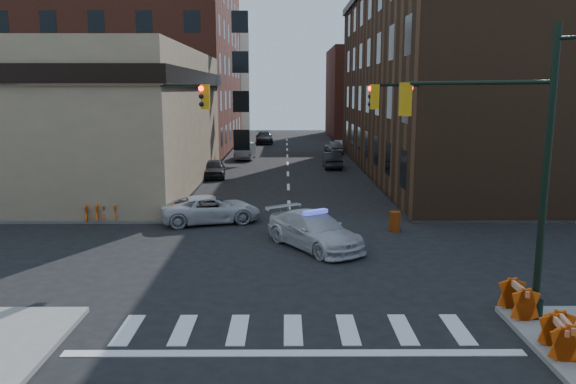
{
  "coord_description": "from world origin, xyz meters",
  "views": [
    {
      "loc": [
        -0.21,
        -21.17,
        6.45
      ],
      "look_at": [
        -0.09,
        2.1,
        2.2
      ],
      "focal_mm": 35.0,
      "sensor_mm": 36.0,
      "label": 1
    }
  ],
  "objects_px": {
    "parked_car_wfar": "(245,151)",
    "barricade_nw_a": "(96,212)",
    "barrel_bank": "(177,214)",
    "pedestrian_a": "(142,199)",
    "pedestrian_b": "(108,202)",
    "police_car": "(314,230)",
    "barricade_se_a": "(518,300)",
    "parked_car_wnear": "(214,168)",
    "parked_car_enear": "(332,160)",
    "barrel_road": "(395,221)",
    "pickup": "(211,209)"
  },
  "relations": [
    {
      "from": "parked_car_wfar",
      "to": "barricade_nw_a",
      "type": "xyz_separation_m",
      "value": [
        -5.52,
        -25.74,
        -0.2
      ]
    },
    {
      "from": "barrel_bank",
      "to": "barricade_nw_a",
      "type": "distance_m",
      "value": 4.0
    },
    {
      "from": "pedestrian_a",
      "to": "pedestrian_b",
      "type": "xyz_separation_m",
      "value": [
        -1.69,
        0.0,
        -0.13
      ]
    },
    {
      "from": "police_car",
      "to": "pedestrian_a",
      "type": "relative_size",
      "value": 2.53
    },
    {
      "from": "parked_car_wfar",
      "to": "barricade_se_a",
      "type": "xyz_separation_m",
      "value": [
        10.38,
        -37.56,
        -0.17
      ]
    },
    {
      "from": "police_car",
      "to": "pedestrian_a",
      "type": "xyz_separation_m",
      "value": [
        -8.28,
        4.7,
        0.41
      ]
    },
    {
      "from": "parked_car_wnear",
      "to": "parked_car_wfar",
      "type": "distance_m",
      "value": 11.3
    },
    {
      "from": "parked_car_enear",
      "to": "pedestrian_b",
      "type": "distance_m",
      "value": 23.07
    },
    {
      "from": "police_car",
      "to": "barrel_road",
      "type": "distance_m",
      "value": 4.72
    },
    {
      "from": "pedestrian_a",
      "to": "barrel_bank",
      "type": "height_order",
      "value": "pedestrian_a"
    },
    {
      "from": "pedestrian_a",
      "to": "barricade_se_a",
      "type": "xyz_separation_m",
      "value": [
        13.68,
        -12.12,
        -0.55
      ]
    },
    {
      "from": "parked_car_wnear",
      "to": "barrel_road",
      "type": "distance_m",
      "value": 19.25
    },
    {
      "from": "parked_car_wfar",
      "to": "pedestrian_b",
      "type": "height_order",
      "value": "pedestrian_b"
    },
    {
      "from": "pedestrian_b",
      "to": "parked_car_enear",
      "type": "bearing_deg",
      "value": 46.49
    },
    {
      "from": "parked_car_wnear",
      "to": "barrel_road",
      "type": "xyz_separation_m",
      "value": [
        10.35,
        -16.23,
        -0.21
      ]
    },
    {
      "from": "pickup",
      "to": "barrel_bank",
      "type": "distance_m",
      "value": 1.66
    },
    {
      "from": "barricade_se_a",
      "to": "police_car",
      "type": "bearing_deg",
      "value": 34.31
    },
    {
      "from": "police_car",
      "to": "parked_car_wnear",
      "type": "height_order",
      "value": "police_car"
    },
    {
      "from": "parked_car_wfar",
      "to": "parked_car_enear",
      "type": "xyz_separation_m",
      "value": [
        7.69,
        -6.16,
        -0.1
      ]
    },
    {
      "from": "pickup",
      "to": "police_car",
      "type": "bearing_deg",
      "value": -148.31
    },
    {
      "from": "pedestrian_a",
      "to": "barrel_road",
      "type": "bearing_deg",
      "value": 20.68
    },
    {
      "from": "pedestrian_a",
      "to": "barrel_bank",
      "type": "bearing_deg",
      "value": 17.34
    },
    {
      "from": "parked_car_wfar",
      "to": "parked_car_enear",
      "type": "height_order",
      "value": "parked_car_wfar"
    },
    {
      "from": "parked_car_wfar",
      "to": "barrel_road",
      "type": "bearing_deg",
      "value": -69.44
    },
    {
      "from": "police_car",
      "to": "parked_car_wfar",
      "type": "distance_m",
      "value": 30.54
    },
    {
      "from": "pickup",
      "to": "barricade_se_a",
      "type": "relative_size",
      "value": 4.09
    },
    {
      "from": "parked_car_wnear",
      "to": "barricade_nw_a",
      "type": "xyz_separation_m",
      "value": [
        -4.0,
        -14.54,
        -0.11
      ]
    },
    {
      "from": "pickup",
      "to": "barrel_road",
      "type": "distance_m",
      "value": 8.9
    },
    {
      "from": "barrel_road",
      "to": "parked_car_enear",
      "type": "bearing_deg",
      "value": 93.07
    },
    {
      "from": "pedestrian_b",
      "to": "barricade_nw_a",
      "type": "bearing_deg",
      "value": -160.63
    },
    {
      "from": "parked_car_enear",
      "to": "barrel_road",
      "type": "bearing_deg",
      "value": 92.51
    },
    {
      "from": "barrel_road",
      "to": "pedestrian_b",
      "type": "bearing_deg",
      "value": 171.83
    },
    {
      "from": "barrel_road",
      "to": "barricade_nw_a",
      "type": "bearing_deg",
      "value": 173.3
    },
    {
      "from": "parked_car_enear",
      "to": "pedestrian_a",
      "type": "relative_size",
      "value": 2.02
    },
    {
      "from": "parked_car_enear",
      "to": "barrel_bank",
      "type": "relative_size",
      "value": 4.16
    },
    {
      "from": "police_car",
      "to": "barrel_bank",
      "type": "xyz_separation_m",
      "value": [
        -6.49,
        4.3,
        -0.25
      ]
    },
    {
      "from": "parked_car_wfar",
      "to": "barricade_nw_a",
      "type": "height_order",
      "value": "parked_car_wfar"
    },
    {
      "from": "pedestrian_b",
      "to": "barricade_nw_a",
      "type": "height_order",
      "value": "pedestrian_b"
    },
    {
      "from": "barrel_bank",
      "to": "barricade_nw_a",
      "type": "bearing_deg",
      "value": 178.57
    },
    {
      "from": "police_car",
      "to": "pedestrian_a",
      "type": "distance_m",
      "value": 9.52
    },
    {
      "from": "parked_car_enear",
      "to": "barrel_bank",
      "type": "bearing_deg",
      "value": 64.35
    },
    {
      "from": "barrel_road",
      "to": "barricade_se_a",
      "type": "relative_size",
      "value": 0.78
    },
    {
      "from": "barricade_se_a",
      "to": "pedestrian_b",
      "type": "bearing_deg",
      "value": 49.98
    },
    {
      "from": "police_car",
      "to": "barricade_nw_a",
      "type": "xyz_separation_m",
      "value": [
        -10.49,
        4.4,
        -0.16
      ]
    },
    {
      "from": "barrel_road",
      "to": "barricade_nw_a",
      "type": "distance_m",
      "value": 14.45
    },
    {
      "from": "parked_car_wfar",
      "to": "police_car",
      "type": "bearing_deg",
      "value": -77.92
    },
    {
      "from": "barrel_road",
      "to": "pedestrian_a",
      "type": "bearing_deg",
      "value": 170.71
    },
    {
      "from": "barrel_bank",
      "to": "parked_car_enear",
      "type": "bearing_deg",
      "value": 64.92
    },
    {
      "from": "pedestrian_a",
      "to": "barricade_nw_a",
      "type": "xyz_separation_m",
      "value": [
        -2.22,
        -0.3,
        -0.57
      ]
    },
    {
      "from": "police_car",
      "to": "barricade_se_a",
      "type": "distance_m",
      "value": 9.19
    }
  ]
}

